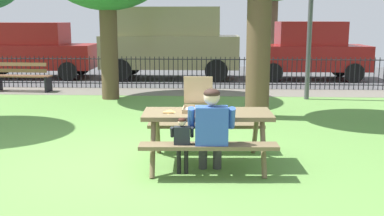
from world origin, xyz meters
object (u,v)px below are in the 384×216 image
(child_at_table, at_px, (182,140))
(parked_car_center, at_px, (171,41))
(park_bench_left, at_px, (22,77))
(parked_car_right, at_px, (309,50))
(parked_car_left, at_px, (31,49))
(lamp_post_walkway, at_px, (311,8))
(pizza_box_open, at_px, (198,102))
(pizza_slice_on_table, at_px, (169,112))
(adult_at_table, at_px, (211,128))
(picnic_table_foreground, at_px, (207,124))

(child_at_table, bearing_deg, parked_car_center, 96.36)
(park_bench_left, height_order, parked_car_right, parked_car_right)
(parked_car_left, bearing_deg, lamp_post_walkway, -24.66)
(pizza_box_open, xyz_separation_m, pizza_slice_on_table, (-0.40, -0.19, -0.11))
(pizza_slice_on_table, xyz_separation_m, parked_car_left, (-5.90, 9.83, 0.23))
(lamp_post_walkway, bearing_deg, adult_at_table, -111.43)
(lamp_post_walkway, bearing_deg, child_at_table, -114.23)
(child_at_table, height_order, parked_car_right, parked_car_right)
(child_at_table, height_order, parked_car_center, parked_car_center)
(child_at_table, height_order, lamp_post_walkway, lamp_post_walkway)
(adult_at_table, distance_m, parked_car_left, 12.17)
(lamp_post_walkway, distance_m, parked_car_right, 4.38)
(adult_at_table, distance_m, park_bench_left, 8.96)
(parked_car_left, bearing_deg, parked_car_right, 0.01)
(pizza_box_open, xyz_separation_m, parked_car_right, (3.45, 9.64, 0.13))
(pizza_box_open, height_order, adult_at_table, pizza_box_open)
(picnic_table_foreground, height_order, parked_car_center, parked_car_center)
(parked_car_left, relative_size, parked_car_center, 0.95)
(lamp_post_walkway, xyz_separation_m, parked_car_center, (-3.96, 4.10, -1.02))
(parked_car_center, height_order, parked_car_right, parked_car_center)
(lamp_post_walkway, relative_size, parked_car_right, 0.96)
(adult_at_table, distance_m, lamp_post_walkway, 6.85)
(pizza_box_open, relative_size, lamp_post_walkway, 0.13)
(adult_at_table, distance_m, child_at_table, 0.41)
(lamp_post_walkway, xyz_separation_m, parked_car_left, (-8.93, 4.10, -1.32))
(pizza_box_open, distance_m, adult_at_table, 0.71)
(parked_car_left, bearing_deg, adult_at_table, -57.71)
(picnic_table_foreground, distance_m, pizza_box_open, 0.35)
(parked_car_center, distance_m, parked_car_right, 4.79)
(parked_car_left, distance_m, parked_car_center, 4.98)
(lamp_post_walkway, bearing_deg, parked_car_right, 78.64)
(adult_at_table, distance_m, parked_car_right, 10.79)
(child_at_table, xyz_separation_m, lamp_post_walkway, (2.81, 6.24, 1.83))
(picnic_table_foreground, distance_m, parked_car_center, 9.92)
(lamp_post_walkway, height_order, parked_car_left, lamp_post_walkway)
(park_bench_left, relative_size, lamp_post_walkway, 0.43)
(lamp_post_walkway, bearing_deg, parked_car_left, 155.34)
(picnic_table_foreground, bearing_deg, child_at_table, -120.05)
(child_at_table, distance_m, park_bench_left, 8.77)
(pizza_box_open, height_order, lamp_post_walkway, lamp_post_walkway)
(picnic_table_foreground, distance_m, pizza_slice_on_table, 0.57)
(pizza_slice_on_table, bearing_deg, adult_at_table, -37.05)
(adult_at_table, xyz_separation_m, parked_car_left, (-6.50, 10.28, 0.35))
(picnic_table_foreground, height_order, pizza_box_open, pizza_box_open)
(pizza_box_open, xyz_separation_m, adult_at_table, (0.20, -0.64, -0.23))
(pizza_box_open, bearing_deg, pizza_slice_on_table, -154.03)
(park_bench_left, distance_m, parked_car_left, 3.42)
(picnic_table_foreground, relative_size, lamp_post_walkway, 0.50)
(park_bench_left, bearing_deg, parked_car_left, 107.12)
(picnic_table_foreground, height_order, pizza_slice_on_table, pizza_slice_on_table)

